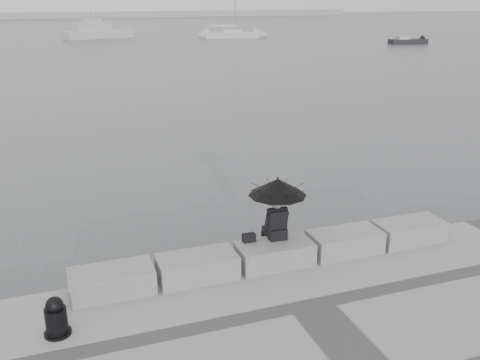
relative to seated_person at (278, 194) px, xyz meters
name	(u,v)px	position (x,y,z in m)	size (l,w,h in m)	color
ground	(266,275)	(-0.14, 0.23, -2.02)	(360.00, 360.00, 0.00)	#45484A
stone_block_far_left	(112,281)	(-3.54, -0.22, -1.27)	(1.60, 0.80, 0.50)	slate
stone_block_left	(197,267)	(-1.84, -0.22, -1.27)	(1.60, 0.80, 0.50)	slate
stone_block_centre	(275,254)	(-0.14, -0.22, -1.27)	(1.60, 0.80, 0.50)	slate
stone_block_right	(345,242)	(1.56, -0.22, -1.27)	(1.60, 0.80, 0.50)	slate
stone_block_far_right	(409,231)	(3.26, -0.22, -1.27)	(1.60, 0.80, 0.50)	slate
seated_person	(278,194)	(0.00, 0.00, 0.00)	(1.24, 1.24, 1.39)	black
bag	(249,238)	(-0.62, 0.04, -0.93)	(0.27, 0.16, 0.18)	black
mooring_bollard	(56,319)	(-4.58, -1.28, -1.21)	(0.45, 0.45, 0.72)	black
distant_landmass	(23,15)	(-8.28, 154.74, -1.12)	(180.00, 8.00, 2.80)	#9C9FA1
sailboat_right	(232,34)	(22.65, 68.60, -1.50)	(8.11, 4.35, 12.90)	silver
motor_cruiser	(99,32)	(3.80, 74.24, -1.13)	(10.52, 5.89, 4.50)	silver
small_motorboat	(408,41)	(40.84, 50.68, -1.70)	(5.14, 2.37, 1.10)	black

